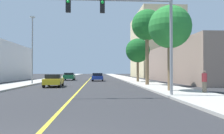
# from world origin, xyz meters

# --- Properties ---
(ground) EXTENTS (192.00, 192.00, 0.00)m
(ground) POSITION_xyz_m (0.00, 42.00, 0.00)
(ground) COLOR #2D2D30
(sidewalk_left) EXTENTS (3.96, 168.00, 0.15)m
(sidewalk_left) POSITION_xyz_m (-8.20, 42.00, 0.07)
(sidewalk_left) COLOR #B2ADA3
(sidewalk_left) RESTS_ON ground
(sidewalk_right) EXTENTS (3.96, 168.00, 0.15)m
(sidewalk_right) POSITION_xyz_m (8.20, 42.00, 0.07)
(sidewalk_right) COLOR #B2ADA3
(sidewalk_right) RESTS_ON ground
(lane_marking_center) EXTENTS (0.16, 144.00, 0.01)m
(lane_marking_center) POSITION_xyz_m (0.00, 42.00, 0.00)
(lane_marking_center) COLOR yellow
(lane_marking_center) RESTS_ON ground
(building_right_near) EXTENTS (13.00, 27.43, 6.01)m
(building_right_near) POSITION_xyz_m (19.17, 32.22, 3.00)
(building_right_near) COLOR gray
(building_right_near) RESTS_ON ground
(building_right_far) EXTENTS (10.79, 22.04, 17.86)m
(building_right_far) POSITION_xyz_m (18.07, 60.37, 8.93)
(building_right_far) COLOR beige
(building_right_far) RESTS_ON ground
(traffic_signal_mast) EXTENTS (9.73, 0.36, 6.80)m
(traffic_signal_mast) POSITION_xyz_m (3.75, 10.41, 5.10)
(traffic_signal_mast) COLOR gray
(traffic_signal_mast) RESTS_ON sidewalk_right
(street_lamp) EXTENTS (0.56, 0.28, 8.67)m
(street_lamp) POSITION_xyz_m (-6.72, 25.36, 4.91)
(street_lamp) COLOR gray
(street_lamp) RESTS_ON sidewalk_left
(palm_near) EXTENTS (3.52, 3.52, 7.00)m
(palm_near) POSITION_xyz_m (7.60, 13.74, 5.33)
(palm_near) COLOR brown
(palm_near) RESTS_ON sidewalk_right
(palm_mid) EXTENTS (3.61, 3.61, 8.82)m
(palm_mid) POSITION_xyz_m (7.46, 21.80, 7.08)
(palm_mid) COLOR brown
(palm_mid) RESTS_ON sidewalk_right
(palm_far) EXTENTS (3.67, 3.67, 6.56)m
(palm_far) POSITION_xyz_m (7.78, 29.86, 4.84)
(palm_far) COLOR brown
(palm_far) RESTS_ON sidewalk_right
(car_blue) EXTENTS (2.03, 4.13, 1.39)m
(car_blue) POSITION_xyz_m (1.70, 35.37, 0.72)
(car_blue) COLOR #1E389E
(car_blue) RESTS_ON ground
(car_green) EXTENTS (1.99, 3.92, 1.42)m
(car_green) POSITION_xyz_m (-3.61, 38.78, 0.76)
(car_green) COLOR #196638
(car_green) RESTS_ON ground
(car_yellow) EXTENTS (1.98, 4.32, 1.39)m
(car_yellow) POSITION_xyz_m (-3.15, 20.89, 0.71)
(car_yellow) COLOR gold
(car_yellow) RESTS_ON ground
(car_gray) EXTENTS (1.80, 4.18, 1.29)m
(car_gray) POSITION_xyz_m (1.69, 44.13, 0.69)
(car_gray) COLOR slate
(car_gray) RESTS_ON ground
(pedestrian) EXTENTS (0.38, 0.38, 1.64)m
(pedestrian) POSITION_xyz_m (9.58, 11.80, 0.97)
(pedestrian) COLOR #726651
(pedestrian) RESTS_ON sidewalk_right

